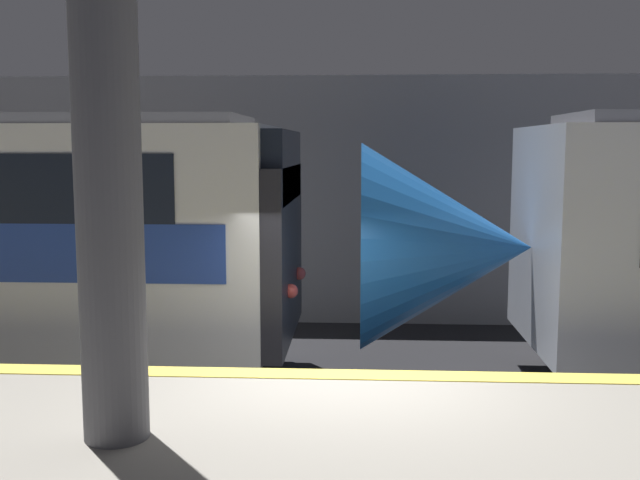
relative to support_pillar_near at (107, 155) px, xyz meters
The scene contains 3 objects.
ground_plane 3.98m from the support_pillar_near, 46.73° to the left, with size 120.00×120.00×0.00m, color black.
station_rear_barrier 8.51m from the support_pillar_near, 78.78° to the left, with size 50.00×0.15×4.48m.
support_pillar_near is the anchor object (origin of this frame).
Camera 1 is at (0.15, -6.98, 3.24)m, focal length 42.00 mm.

